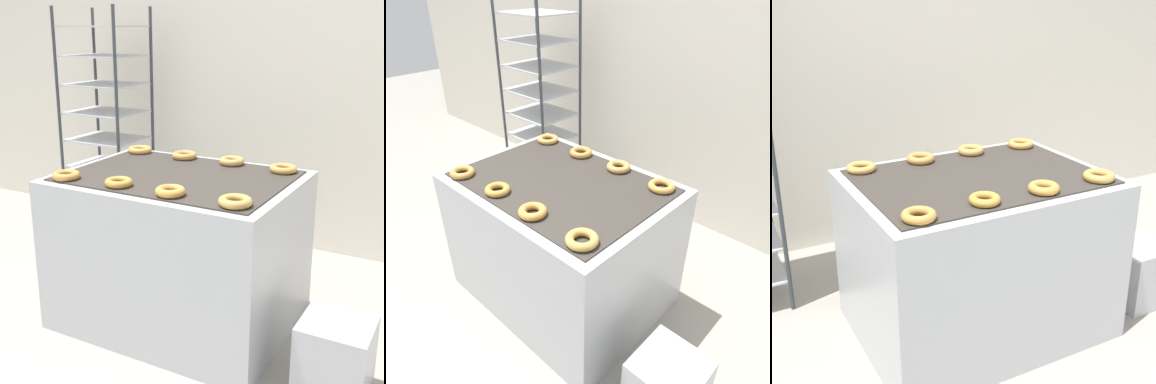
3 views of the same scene
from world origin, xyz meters
The scene contains 12 objects.
wall_back centered at (0.00, 2.12, 1.40)m, with size 8.00×0.05×2.80m.
fryer_machine centered at (0.00, 0.72, 0.43)m, with size 1.26×0.94×0.87m.
baking_rack_cart centered at (-1.14, 1.58, 0.91)m, with size 0.57×0.48×1.78m.
glaze_bin centered at (0.96, 0.49, 0.18)m, with size 0.32×0.32×0.36m.
donut_near_left centered at (-0.48, 0.37, 0.89)m, with size 0.15×0.15×0.04m, color #C0883E.
donut_near_midleft centered at (-0.16, 0.39, 0.89)m, with size 0.14×0.14×0.04m, color #BD8B39.
donut_near_midright centered at (0.15, 0.38, 0.89)m, with size 0.15×0.15×0.04m, color #CF8E40.
donut_near_right centered at (0.49, 0.39, 0.89)m, with size 0.15×0.15×0.04m, color tan.
donut_far_left centered at (-0.49, 1.07, 0.89)m, with size 0.15×0.15×0.04m, color gold.
donut_far_midleft centered at (-0.16, 1.07, 0.89)m, with size 0.15×0.15×0.04m, color #C38842.
donut_far_midright centered at (0.15, 1.07, 0.89)m, with size 0.15×0.15×0.04m, color tan.
donut_far_right centered at (0.48, 1.05, 0.89)m, with size 0.15×0.15×0.04m, color gold.
Camera 1 is at (1.41, -1.68, 1.63)m, focal length 50.00 mm.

